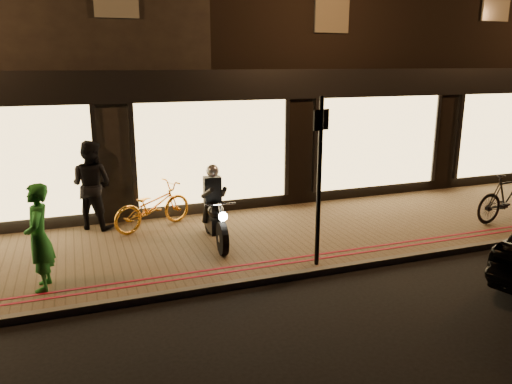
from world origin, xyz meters
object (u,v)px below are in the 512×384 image
at_px(bicycle_gold, 153,206).
at_px(person_green, 39,237).
at_px(sign_post, 319,174).
at_px(motorcycle, 215,213).

bearing_deg(bicycle_gold, person_green, 114.10).
height_order(sign_post, person_green, sign_post).
xyz_separation_m(motorcycle, sign_post, (1.42, -1.72, 1.06)).
height_order(sign_post, bicycle_gold, sign_post).
relative_size(sign_post, bicycle_gold, 1.58).
distance_m(sign_post, bicycle_gold, 4.10).
height_order(bicycle_gold, person_green, person_green).
xyz_separation_m(bicycle_gold, person_green, (-2.14, -2.45, 0.37)).
xyz_separation_m(motorcycle, bicycle_gold, (-1.03, 1.35, -0.12)).
relative_size(bicycle_gold, person_green, 1.09).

